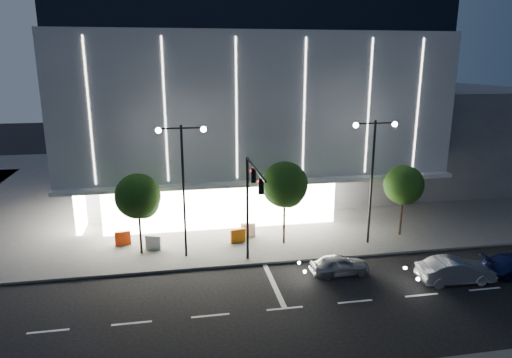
{
  "coord_description": "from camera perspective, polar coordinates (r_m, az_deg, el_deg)",
  "views": [
    {
      "loc": [
        -3.43,
        -22.81,
        12.98
      ],
      "look_at": [
        1.97,
        7.05,
        5.0
      ],
      "focal_mm": 32.0,
      "sensor_mm": 36.0,
      "label": 1
    }
  ],
  "objects": [
    {
      "name": "car_lead",
      "position": [
        29.24,
        10.37,
        -10.51
      ],
      "size": [
        3.75,
        1.65,
        1.26
      ],
      "primitive_type": "imported",
      "rotation": [
        0.0,
        0.0,
        1.62
      ],
      "color": "#9B9CA2",
      "rests_on": "ground"
    },
    {
      "name": "tree_right",
      "position": [
        35.27,
        17.98,
        -0.95
      ],
      "size": [
        2.91,
        2.91,
        5.51
      ],
      "color": "black",
      "rests_on": "ground"
    },
    {
      "name": "barrier_b",
      "position": [
        32.79,
        -12.7,
        -7.74
      ],
      "size": [
        1.12,
        0.63,
        1.0
      ],
      "primitive_type": "cube",
      "rotation": [
        0.0,
        0.0,
        -0.37
      ],
      "color": "#BDBDBD",
      "rests_on": "sidewalk_museum"
    },
    {
      "name": "sidewalk_museum",
      "position": [
        49.29,
        -0.05,
        -0.45
      ],
      "size": [
        70.0,
        40.0,
        0.15
      ],
      "primitive_type": "cube",
      "color": "#474747",
      "rests_on": "ground"
    },
    {
      "name": "car_second",
      "position": [
        30.27,
        23.66,
        -10.43
      ],
      "size": [
        4.59,
        1.81,
        1.49
      ],
      "primitive_type": "imported",
      "rotation": [
        0.0,
        0.0,
        1.52
      ],
      "color": "#B7B9BF",
      "rests_on": "ground"
    },
    {
      "name": "museum",
      "position": [
        45.72,
        -2.2,
        10.07
      ],
      "size": [
        30.0,
        25.8,
        18.0
      ],
      "color": "#4C4C51",
      "rests_on": "ground"
    },
    {
      "name": "street_lamp_east",
      "position": [
        32.56,
        14.39,
        1.81
      ],
      "size": [
        3.16,
        0.36,
        9.0
      ],
      "color": "black",
      "rests_on": "ground"
    },
    {
      "name": "tree_mid",
      "position": [
        31.95,
        3.64,
        -1.0
      ],
      "size": [
        3.25,
        3.25,
        6.15
      ],
      "color": "black",
      "rests_on": "ground"
    },
    {
      "name": "tree_left",
      "position": [
        31.25,
        -14.49,
        -2.39
      ],
      "size": [
        3.02,
        3.02,
        5.72
      ],
      "color": "black",
      "rests_on": "ground"
    },
    {
      "name": "annex_building",
      "position": [
        55.87,
        21.77,
        5.47
      ],
      "size": [
        16.0,
        20.0,
        10.0
      ],
      "primitive_type": "cube",
      "color": "#4C4C51",
      "rests_on": "ground"
    },
    {
      "name": "traffic_mast",
      "position": [
        27.69,
        -0.61,
        -1.96
      ],
      "size": [
        0.33,
        5.89,
        7.07
      ],
      "color": "black",
      "rests_on": "ground"
    },
    {
      "name": "street_lamp_west",
      "position": [
        29.66,
        -9.13,
        0.85
      ],
      "size": [
        3.16,
        0.36,
        9.0
      ],
      "color": "black",
      "rests_on": "ground"
    },
    {
      "name": "ground",
      "position": [
        26.47,
        -1.53,
        -14.64
      ],
      "size": [
        160.0,
        160.0,
        0.0
      ],
      "primitive_type": "plane",
      "color": "black",
      "rests_on": "ground"
    },
    {
      "name": "barrier_a",
      "position": [
        34.04,
        -16.31,
        -7.13
      ],
      "size": [
        1.12,
        0.41,
        1.0
      ],
      "primitive_type": "cube",
      "rotation": [
        0.0,
        0.0,
        0.15
      ],
      "color": "#FF3B0E",
      "rests_on": "sidewalk_museum"
    },
    {
      "name": "barrier_d",
      "position": [
        34.26,
        -1.0,
        -6.36
      ],
      "size": [
        1.12,
        0.41,
        1.0
      ],
      "primitive_type": "cube",
      "rotation": [
        0.0,
        0.0,
        -0.14
      ],
      "color": "white",
      "rests_on": "sidewalk_museum"
    },
    {
      "name": "barrier_c",
      "position": [
        33.19,
        -2.29,
        -7.09
      ],
      "size": [
        1.13,
        0.47,
        1.0
      ],
      "primitive_type": "cube",
      "rotation": [
        0.0,
        0.0,
        0.2
      ],
      "color": "#D1610B",
      "rests_on": "sidewalk_museum"
    }
  ]
}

